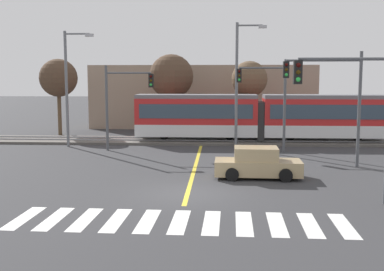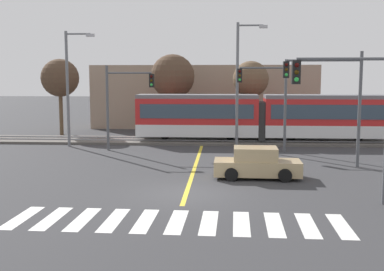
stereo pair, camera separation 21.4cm
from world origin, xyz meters
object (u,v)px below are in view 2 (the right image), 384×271
(bare_tree_far_west, at_px, (60,78))
(bare_tree_west, at_px, (173,77))
(traffic_light_far_right, at_px, (269,92))
(traffic_light_far_left, at_px, (124,95))
(sedan_crossing, at_px, (257,164))
(traffic_light_mid_right, at_px, (334,91))
(bare_tree_east, at_px, (251,80))
(street_lamp_centre, at_px, (240,78))
(street_lamp_west, at_px, (70,81))
(traffic_light_near_right, at_px, (355,102))
(light_rail_tram, at_px, (261,116))

(bare_tree_far_west, bearing_deg, bare_tree_west, 7.87)
(traffic_light_far_right, height_order, bare_tree_west, bare_tree_west)
(traffic_light_far_left, height_order, bare_tree_far_west, bare_tree_far_west)
(bare_tree_far_west, bearing_deg, traffic_light_far_right, -25.89)
(sedan_crossing, relative_size, traffic_light_mid_right, 0.67)
(sedan_crossing, height_order, bare_tree_east, bare_tree_east)
(street_lamp_centre, bearing_deg, bare_tree_east, 81.64)
(street_lamp_west, distance_m, bare_tree_east, 15.32)
(traffic_light_near_right, xyz_separation_m, street_lamp_west, (-15.76, 14.55, 0.63))
(traffic_light_near_right, relative_size, bare_tree_east, 0.95)
(light_rail_tram, height_order, street_lamp_centre, street_lamp_centre)
(traffic_light_far_right, xyz_separation_m, bare_tree_east, (-0.70, 9.49, 0.77))
(traffic_light_near_right, height_order, street_lamp_centre, street_lamp_centre)
(sedan_crossing, bearing_deg, bare_tree_west, 108.68)
(traffic_light_far_right, distance_m, street_lamp_centre, 2.60)
(sedan_crossing, height_order, traffic_light_near_right, traffic_light_near_right)
(traffic_light_mid_right, distance_m, bare_tree_west, 17.93)
(traffic_light_far_right, relative_size, street_lamp_centre, 0.71)
(street_lamp_west, distance_m, bare_tree_far_west, 7.36)
(street_lamp_west, height_order, street_lamp_centre, street_lamp_centre)
(traffic_light_far_left, xyz_separation_m, street_lamp_west, (-4.11, 1.58, 0.90))
(traffic_light_far_right, distance_m, traffic_light_mid_right, 5.98)
(traffic_light_mid_right, bearing_deg, bare_tree_far_west, 146.05)
(traffic_light_far_right, distance_m, bare_tree_west, 12.01)
(traffic_light_mid_right, height_order, bare_tree_east, traffic_light_mid_right)
(traffic_light_far_left, height_order, bare_tree_west, bare_tree_west)
(sedan_crossing, distance_m, bare_tree_far_west, 23.07)
(light_rail_tram, relative_size, traffic_light_mid_right, 2.94)
(traffic_light_far_left, bearing_deg, bare_tree_west, 76.76)
(light_rail_tram, distance_m, bare_tree_east, 5.89)
(light_rail_tram, bearing_deg, sedan_crossing, -95.01)
(light_rail_tram, xyz_separation_m, bare_tree_east, (-0.51, 5.24, 2.65))
(bare_tree_east, bearing_deg, traffic_light_mid_right, -75.85)
(bare_tree_east, bearing_deg, bare_tree_west, -179.56)
(bare_tree_far_west, bearing_deg, sedan_crossing, -47.06)
(traffic_light_far_left, bearing_deg, traffic_light_far_right, 0.81)
(bare_tree_east, bearing_deg, bare_tree_far_west, -175.19)
(street_lamp_centre, bearing_deg, traffic_light_near_right, -75.13)
(traffic_light_near_right, bearing_deg, traffic_light_far_left, 131.93)
(bare_tree_west, xyz_separation_m, bare_tree_east, (6.67, 0.05, -0.24))
(traffic_light_far_right, relative_size, bare_tree_east, 0.97)
(light_rail_tram, height_order, street_lamp_west, street_lamp_west)
(street_lamp_west, height_order, bare_tree_east, street_lamp_west)
(traffic_light_mid_right, xyz_separation_m, bare_tree_east, (-3.70, 14.66, 0.53))
(traffic_light_mid_right, xyz_separation_m, street_lamp_centre, (-4.86, 6.73, 0.70))
(bare_tree_far_west, bearing_deg, street_lamp_west, -65.58)
(traffic_light_far_right, height_order, street_lamp_west, street_lamp_west)
(bare_tree_east, bearing_deg, traffic_light_far_left, -132.82)
(street_lamp_centre, relative_size, bare_tree_west, 1.25)
(bare_tree_far_west, xyz_separation_m, bare_tree_west, (9.41, 1.30, 0.13))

